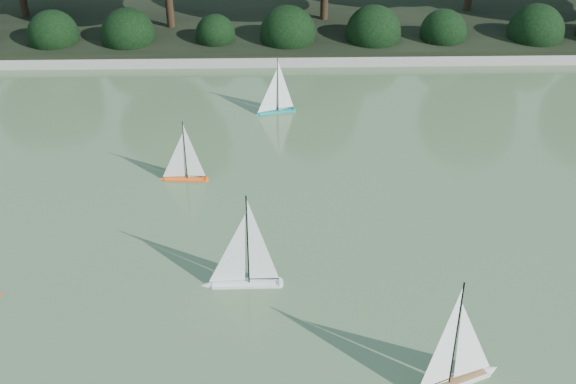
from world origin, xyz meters
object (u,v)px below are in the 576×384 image
(sailboat_white_b, at_px, (461,366))
(sailboat_white_a, at_px, (239,271))
(sailboat_teal, at_px, (273,104))
(sailboat_orange, at_px, (181,170))

(sailboat_white_b, bearing_deg, sailboat_white_a, 145.43)
(sailboat_white_a, distance_m, sailboat_teal, 5.59)
(sailboat_white_a, height_order, sailboat_white_b, sailboat_white_b)
(sailboat_white_b, bearing_deg, sailboat_teal, 106.75)
(sailboat_orange, distance_m, sailboat_teal, 3.11)
(sailboat_white_b, xyz_separation_m, sailboat_orange, (-3.90, 4.84, -0.07))
(sailboat_white_b, bearing_deg, sailboat_orange, 128.90)
(sailboat_teal, bearing_deg, sailboat_white_b, -73.25)
(sailboat_white_b, relative_size, sailboat_orange, 1.36)
(sailboat_white_a, height_order, sailboat_orange, sailboat_white_a)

